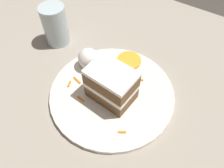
% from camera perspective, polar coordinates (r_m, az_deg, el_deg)
% --- Properties ---
extents(ground_plane, '(6.00, 6.00, 0.00)m').
position_cam_1_polar(ground_plane, '(0.54, -0.79, -4.37)').
color(ground_plane, '#38332D').
rests_on(ground_plane, ground).
extents(dining_table, '(1.11, 0.88, 0.03)m').
position_cam_1_polar(dining_table, '(0.52, -0.81, -3.37)').
color(dining_table, gray).
rests_on(dining_table, ground).
extents(plate, '(0.28, 0.28, 0.01)m').
position_cam_1_polar(plate, '(0.50, 0.00, -2.38)').
color(plate, silver).
rests_on(plate, dining_table).
extents(cake_slice, '(0.10, 0.08, 0.08)m').
position_cam_1_polar(cake_slice, '(0.46, -0.18, -0.15)').
color(cake_slice, brown).
rests_on(cake_slice, plate).
extents(cream_dollop, '(0.06, 0.05, 0.05)m').
position_cam_1_polar(cream_dollop, '(0.53, -6.04, 6.57)').
color(cream_dollop, white).
rests_on(cream_dollop, plate).
extents(orange_garnish, '(0.06, 0.06, 0.01)m').
position_cam_1_polar(orange_garnish, '(0.56, 4.44, 6.12)').
color(orange_garnish, orange).
rests_on(orange_garnish, plate).
extents(carrot_shreds_scatter, '(0.18, 0.16, 0.00)m').
position_cam_1_polar(carrot_shreds_scatter, '(0.51, -2.57, 0.77)').
color(carrot_shreds_scatter, orange).
rests_on(carrot_shreds_scatter, plate).
extents(drinking_glass, '(0.07, 0.07, 0.11)m').
position_cam_1_polar(drinking_glass, '(0.62, -14.46, 14.13)').
color(drinking_glass, silver).
rests_on(drinking_glass, dining_table).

